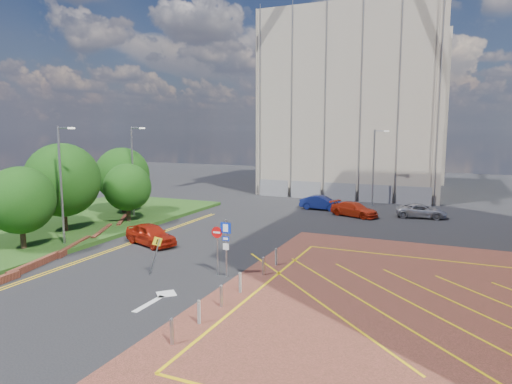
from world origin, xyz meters
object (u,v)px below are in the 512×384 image
Objects in this scene: tree_b at (63,180)px; tree_c at (127,187)px; lamp_left_far at (133,168)px; car_blue_back at (321,203)px; lamp_left_near at (62,180)px; lamp_back at (374,165)px; sign_cluster at (223,242)px; car_red_back at (354,209)px; tree_d at (122,175)px; tree_a at (20,200)px; warning_sign at (156,251)px; car_red_left at (151,234)px; car_silver_back at (421,211)px.

tree_b reaches higher than tree_c.
lamp_left_far is 1.88× the size of car_blue_back.
lamp_left_near reaches higher than lamp_back.
sign_cluster is 0.70× the size of car_red_back.
tree_d is at bearing -143.91° from lamp_back.
tree_b is at bearing 106.70° from tree_a.
car_red_left is (-4.50, 5.61, -0.68)m from warning_sign.
lamp_back is at bearing -39.42° from car_blue_back.
lamp_left_near is at bearing -69.65° from tree_d.
tree_b is 1.11× the size of tree_d.
tree_b is at bearing 135.75° from lamp_left_near.
car_red_back is (16.97, 11.22, -2.53)m from tree_c.
warning_sign is at bearing -15.23° from lamp_left_near.
car_red_left is at bearing -116.92° from lamp_back.
car_red_back is (19.97, 8.22, -3.21)m from tree_d.
sign_cluster is (15.80, -4.02, -2.28)m from tree_b.
tree_d is 11.76m from lamp_left_near.
tree_c is at bearing 139.80° from car_blue_back.
lamp_back is 29.57m from warning_sign.
lamp_left_far reaches higher than tree_b.
tree_b is 8.07m from tree_d.
tree_c is 1.09× the size of car_silver_back.
tree_d is 19.52m from car_blue_back.
car_silver_back is at bearing -52.28° from car_red_back.
lamp_left_near reaches higher than car_blue_back.
warning_sign reaches higher than car_silver_back.
tree_d is 19.24m from warning_sign.
lamp_back is (18.08, 28.00, 0.86)m from tree_a.
tree_c is (2.00, 5.00, -1.04)m from tree_b.
car_red_back is at bearing 50.54° from tree_a.
car_red_back is 1.02× the size of car_silver_back.
car_silver_back is (23.63, 11.07, -4.04)m from lamp_left_far.
sign_cluster is (14.72, -11.02, -2.71)m from lamp_left_far.
tree_d is 1.38× the size of car_red_left.
tree_d is at bearing 132.23° from car_red_back.
lamp_back is at bearing -6.59° from car_red_left.
lamp_back reaches higher than tree_b.
car_red_left is (8.93, -7.94, -3.12)m from tree_d.
tree_a is 33.34m from lamp_back.
lamp_left_near reaches higher than car_red_back.
warning_sign is at bearing 177.74° from car_blue_back.
tree_c reaches higher than sign_cluster.
warning_sign is at bearing -45.30° from tree_c.
tree_c reaches higher than car_red_left.
tree_b is 3.01× the size of warning_sign.
tree_b is 0.84× the size of lamp_back.
lamp_back reaches higher than car_silver_back.
lamp_back is at bearing 57.60° from lamp_left_near.
tree_d is 1.35× the size of car_silver_back.
tree_d reaches higher than warning_sign.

